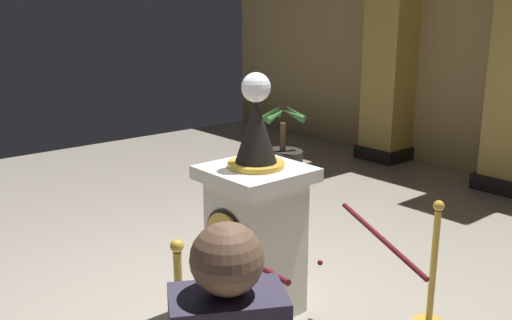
# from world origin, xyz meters

# --- Properties ---
(ground_plane) EXTENTS (12.22, 12.22, 0.00)m
(ground_plane) POSITION_xyz_m (0.00, 0.00, 0.00)
(ground_plane) COLOR #9E9384
(pedestal_clock) EXTENTS (0.71, 0.71, 1.89)m
(pedestal_clock) POSITION_xyz_m (0.13, 0.18, 0.74)
(pedestal_clock) COLOR silver
(pedestal_clock) RESTS_ON ground_plane
(stanchion_far) EXTENTS (0.24, 0.24, 1.00)m
(stanchion_far) POSITION_xyz_m (1.16, 1.02, 0.35)
(stanchion_far) COLOR gold
(stanchion_far) RESTS_ON ground_plane
(velvet_rope) EXTENTS (1.22, 1.24, 0.22)m
(velvet_rope) POSITION_xyz_m (0.89, 0.09, 0.79)
(velvet_rope) COLOR #591419
(column_left) EXTENTS (0.76, 0.76, 3.72)m
(column_left) POSITION_xyz_m (-2.16, 4.87, 1.85)
(column_left) COLOR black
(column_left) RESTS_ON ground_plane
(potted_palm_left) EXTENTS (0.68, 0.66, 1.10)m
(potted_palm_left) POSITION_xyz_m (-2.33, 2.76, 0.30)
(potted_palm_left) COLOR #2D2823
(potted_palm_left) RESTS_ON ground_plane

